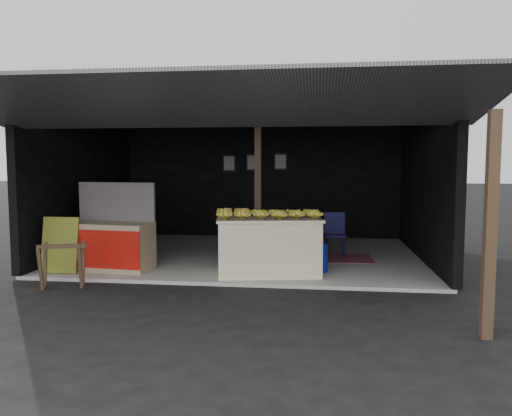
# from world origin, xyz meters

# --- Properties ---
(ground) EXTENTS (80.00, 80.00, 0.00)m
(ground) POSITION_xyz_m (0.00, 0.00, 0.00)
(ground) COLOR black
(ground) RESTS_ON ground
(concrete_slab) EXTENTS (7.00, 5.00, 0.06)m
(concrete_slab) POSITION_xyz_m (0.00, 2.50, 0.03)
(concrete_slab) COLOR gray
(concrete_slab) RESTS_ON ground
(shophouse) EXTENTS (7.40, 7.29, 3.02)m
(shophouse) POSITION_xyz_m (0.00, 2.82, 2.10)
(shophouse) COLOR black
(shophouse) RESTS_ON ground
(banana_table) EXTENTS (1.88, 1.34, 0.96)m
(banana_table) POSITION_xyz_m (0.62, 0.77, 0.54)
(banana_table) COLOR white
(banana_table) RESTS_ON concrete_slab
(banana_pile) EXTENTS (1.74, 1.22, 0.19)m
(banana_pile) POSITION_xyz_m (0.62, 0.77, 1.11)
(banana_pile) COLOR gold
(banana_pile) RESTS_ON banana_table
(white_crate) EXTENTS (0.87, 0.61, 0.95)m
(white_crate) POSITION_xyz_m (0.62, 1.81, 0.53)
(white_crate) COLOR white
(white_crate) RESTS_ON concrete_slab
(neighbor_stall) EXTENTS (1.54, 0.82, 1.52)m
(neighbor_stall) POSITION_xyz_m (-2.17, 0.72, 0.52)
(neighbor_stall) COLOR #998466
(neighbor_stall) RESTS_ON concrete_slab
(green_signboard) EXTENTS (0.63, 0.22, 0.94)m
(green_signboard) POSITION_xyz_m (-2.91, 0.37, 0.54)
(green_signboard) COLOR black
(green_signboard) RESTS_ON concrete_slab
(sawhorse) EXTENTS (0.78, 0.77, 0.69)m
(sawhorse) POSITION_xyz_m (-2.44, -0.44, 0.43)
(sawhorse) COLOR #463223
(sawhorse) RESTS_ON ground
(water_barrel) EXTENTS (0.31, 0.31, 0.46)m
(water_barrel) POSITION_xyz_m (1.46, 1.01, 0.29)
(water_barrel) COLOR navy
(water_barrel) RESTS_ON concrete_slab
(plastic_chair) EXTENTS (0.44, 0.44, 0.87)m
(plastic_chair) POSITION_xyz_m (1.78, 2.48, 0.57)
(plastic_chair) COLOR #0B0A3C
(plastic_chair) RESTS_ON concrete_slab
(magenta_rug) EXTENTS (1.54, 1.06, 0.01)m
(magenta_rug) POSITION_xyz_m (1.74, 2.23, 0.07)
(magenta_rug) COLOR maroon
(magenta_rug) RESTS_ON concrete_slab
(picture_frames) EXTENTS (1.62, 0.04, 0.46)m
(picture_frames) POSITION_xyz_m (-0.17, 4.89, 1.93)
(picture_frames) COLOR black
(picture_frames) RESTS_ON shophouse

